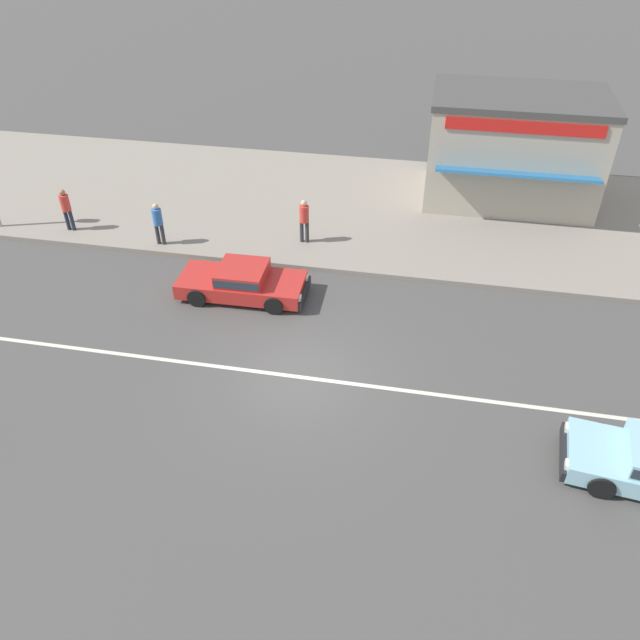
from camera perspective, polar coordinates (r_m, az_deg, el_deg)
The scene contains 8 objects.
ground_plane at distance 17.20m, azimuth -1.94°, elevation -5.23°, with size 160.00×160.00×0.00m, color #4C4947.
lane_centre_stripe at distance 17.20m, azimuth -1.94°, elevation -5.22°, with size 50.40×0.14×0.01m, color silver.
kerb_strip at distance 25.74m, azimuth 3.11°, elevation 10.33°, with size 68.00×10.00×0.15m, color gray.
sedan_red_1 at distance 20.19m, azimuth -7.08°, elevation 3.53°, with size 4.16×1.89×1.06m.
pedestrian_near_clock at distance 23.17m, azimuth -14.61°, elevation 8.77°, with size 0.34×0.34×1.60m.
pedestrian_mid_kerb at distance 22.56m, azimuth -1.46°, elevation 9.31°, with size 0.34×0.34×1.65m.
pedestrian_by_shop at distance 25.19m, azimuth -22.21°, elevation 9.57°, with size 0.34×0.34×1.63m.
shopfront_corner_warung at distance 26.59m, azimuth 17.24°, elevation 14.80°, with size 6.63×5.04×4.20m.
Camera 1 is at (2.96, -12.45, 11.49)m, focal length 35.00 mm.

